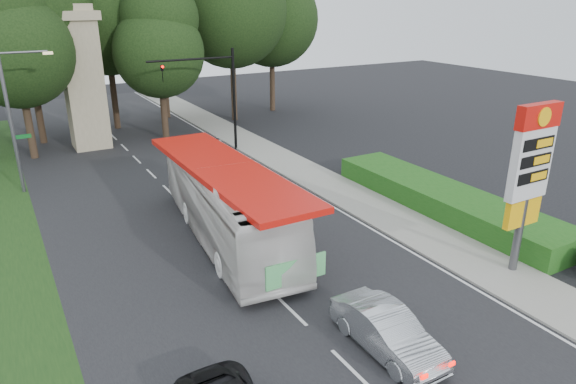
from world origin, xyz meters
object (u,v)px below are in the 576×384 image
transit_bus (227,203)px  sedan_silver (387,331)px  traffic_signal_mast (216,87)px  monument (83,77)px  streetlight_signs (14,115)px  gas_station_pylon (530,167)px

transit_bus → sedan_silver: (1.01, -9.90, -1.03)m
traffic_signal_mast → monument: (-7.68, 6.00, 0.43)m
streetlight_signs → sedan_silver: 23.23m
traffic_signal_mast → transit_bus: traffic_signal_mast is taller
streetlight_signs → transit_bus: streetlight_signs is taller
gas_station_pylon → transit_bus: bearing=135.3°
transit_bus → sedan_silver: transit_bus is taller
traffic_signal_mast → sedan_silver: traffic_signal_mast is taller
gas_station_pylon → monument: monument is taller
traffic_signal_mast → streetlight_signs: 12.83m
sedan_silver → gas_station_pylon: bearing=9.5°
traffic_signal_mast → monument: size_ratio=0.72×
traffic_signal_mast → streetlight_signs: streetlight_signs is taller
gas_station_pylon → traffic_signal_mast: (-3.52, 22.00, 0.22)m
streetlight_signs → sedan_silver: streetlight_signs is taller
monument → sedan_silver: (3.50, -29.29, -4.41)m
monument → transit_bus: 19.84m
streetlight_signs → transit_bus: (7.47, -11.40, -2.71)m
gas_station_pylon → sedan_silver: 8.66m
streetlight_signs → monument: 9.44m
traffic_signal_mast → monument: bearing=142.0°
transit_bus → traffic_signal_mast: bearing=75.3°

